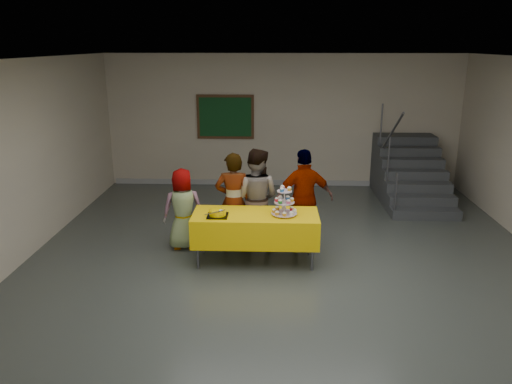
% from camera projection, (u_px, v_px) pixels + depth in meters
% --- Properties ---
extents(room_shell, '(10.00, 10.04, 3.02)m').
position_uv_depth(room_shell, '(289.00, 131.00, 6.39)').
color(room_shell, '#4C514C').
rests_on(room_shell, ground).
extents(bake_table, '(1.88, 0.78, 0.77)m').
position_uv_depth(bake_table, '(256.00, 227.00, 7.50)').
color(bake_table, '#595960').
rests_on(bake_table, ground).
extents(cupcake_stand, '(0.38, 0.38, 0.44)m').
position_uv_depth(cupcake_stand, '(284.00, 205.00, 7.33)').
color(cupcake_stand, silver).
rests_on(cupcake_stand, bake_table).
extents(bear_cake, '(0.32, 0.36, 0.12)m').
position_uv_depth(bear_cake, '(218.00, 212.00, 7.32)').
color(bear_cake, black).
rests_on(bear_cake, bake_table).
extents(schoolchild_a, '(0.73, 0.57, 1.32)m').
position_uv_depth(schoolchild_a, '(183.00, 209.00, 7.99)').
color(schoolchild_a, slate).
rests_on(schoolchild_a, ground).
extents(schoolchild_b, '(0.59, 0.39, 1.59)m').
position_uv_depth(schoolchild_b, '(233.00, 201.00, 7.95)').
color(schoolchild_b, slate).
rests_on(schoolchild_b, ground).
extents(schoolchild_c, '(0.94, 0.82, 1.62)m').
position_uv_depth(schoolchild_c, '(256.00, 198.00, 8.07)').
color(schoolchild_c, slate).
rests_on(schoolchild_c, ground).
extents(schoolchild_d, '(1.01, 0.56, 1.62)m').
position_uv_depth(schoolchild_d, '(304.00, 199.00, 8.01)').
color(schoolchild_d, slate).
rests_on(schoolchild_d, ground).
extents(staircase, '(1.30, 2.40, 2.04)m').
position_uv_depth(staircase, '(408.00, 175.00, 10.70)').
color(staircase, '#424447').
rests_on(staircase, ground).
extents(noticeboard, '(1.30, 0.05, 1.00)m').
position_uv_depth(noticeboard, '(225.00, 117.00, 11.32)').
color(noticeboard, '#472B16').
rests_on(noticeboard, ground).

